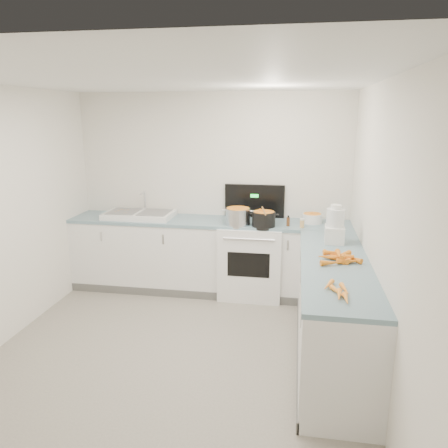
% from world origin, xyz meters
% --- Properties ---
extents(floor, '(3.50, 4.00, 0.00)m').
position_xyz_m(floor, '(0.00, 0.00, 0.00)').
color(floor, gray).
rests_on(floor, ground).
extents(ceiling, '(3.50, 4.00, 0.00)m').
position_xyz_m(ceiling, '(0.00, 0.00, 2.50)').
color(ceiling, silver).
rests_on(ceiling, ground).
extents(wall_back, '(3.50, 0.00, 2.50)m').
position_xyz_m(wall_back, '(0.00, 2.00, 1.25)').
color(wall_back, silver).
rests_on(wall_back, ground).
extents(wall_front, '(3.50, 0.00, 2.50)m').
position_xyz_m(wall_front, '(0.00, -2.00, 1.25)').
color(wall_front, silver).
rests_on(wall_front, ground).
extents(wall_right, '(0.00, 4.00, 2.50)m').
position_xyz_m(wall_right, '(1.75, 0.00, 1.25)').
color(wall_right, silver).
rests_on(wall_right, ground).
extents(counter_back, '(3.50, 0.62, 0.94)m').
position_xyz_m(counter_back, '(0.00, 1.70, 0.47)').
color(counter_back, white).
rests_on(counter_back, ground).
extents(counter_right, '(0.62, 2.20, 0.94)m').
position_xyz_m(counter_right, '(1.45, 0.30, 0.47)').
color(counter_right, white).
rests_on(counter_right, ground).
extents(stove, '(0.76, 0.65, 1.36)m').
position_xyz_m(stove, '(0.55, 1.69, 0.47)').
color(stove, white).
rests_on(stove, ground).
extents(sink, '(0.86, 0.52, 0.31)m').
position_xyz_m(sink, '(-0.90, 1.70, 0.98)').
color(sink, white).
rests_on(sink, counter_back).
extents(steel_pot, '(0.38, 0.38, 0.22)m').
position_xyz_m(steel_pot, '(0.40, 1.53, 1.03)').
color(steel_pot, silver).
rests_on(steel_pot, stove).
extents(black_pot, '(0.28, 0.28, 0.20)m').
position_xyz_m(black_pot, '(0.71, 1.51, 1.02)').
color(black_pot, black).
rests_on(black_pot, stove).
extents(wooden_spoon, '(0.09, 0.42, 0.02)m').
position_xyz_m(wooden_spoon, '(0.71, 1.51, 1.13)').
color(wooden_spoon, '#AD7A47').
rests_on(wooden_spoon, black_pot).
extents(mixing_bowl, '(0.30, 0.30, 0.11)m').
position_xyz_m(mixing_bowl, '(1.28, 1.77, 1.00)').
color(mixing_bowl, white).
rests_on(mixing_bowl, counter_back).
extents(extract_bottle, '(0.04, 0.04, 0.10)m').
position_xyz_m(extract_bottle, '(0.99, 1.57, 0.99)').
color(extract_bottle, '#593319').
rests_on(extract_bottle, counter_back).
extents(spice_jar, '(0.05, 0.05, 0.09)m').
position_xyz_m(spice_jar, '(1.15, 1.52, 0.98)').
color(spice_jar, '#E5B266').
rests_on(spice_jar, counter_back).
extents(food_processor, '(0.20, 0.24, 0.40)m').
position_xyz_m(food_processor, '(1.48, 0.95, 1.11)').
color(food_processor, white).
rests_on(food_processor, counter_right).
extents(carrot_pile, '(0.39, 0.36, 0.09)m').
position_xyz_m(carrot_pile, '(1.48, 0.35, 0.98)').
color(carrot_pile, orange).
rests_on(carrot_pile, counter_right).
extents(peeled_carrots, '(0.20, 0.42, 0.04)m').
position_xyz_m(peeled_carrots, '(1.41, -0.42, 0.96)').
color(peeled_carrots, orange).
rests_on(peeled_carrots, counter_right).
extents(peelings, '(0.25, 0.26, 0.01)m').
position_xyz_m(peelings, '(-1.13, 1.69, 1.02)').
color(peelings, tan).
rests_on(peelings, sink).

